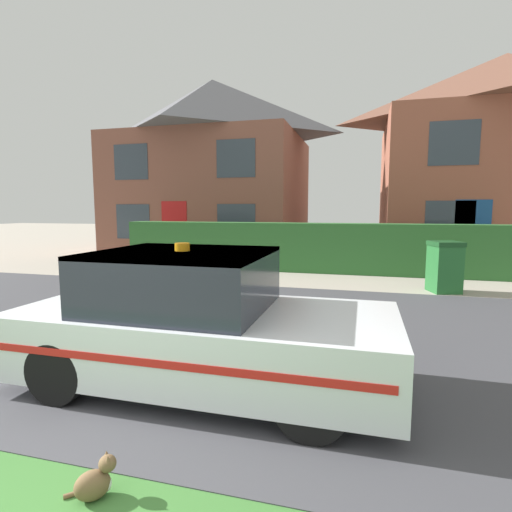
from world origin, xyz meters
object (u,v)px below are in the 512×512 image
Objects in this scene: house_right at (501,156)px; wheelie_bin at (445,267)px; cat at (96,481)px; house_left at (213,165)px; police_car at (199,323)px.

wheelie_bin is (-2.96, -7.08, -3.14)m from house_right.
cat is 0.29× the size of wheelie_bin.
house_left is 0.93× the size of house_right.
police_car reaches higher than cat.
wheelie_bin is at bearing 23.42° from cat.
house_right reaches higher than police_car.
cat is (0.02, -1.72, -0.54)m from police_car.
house_left is 6.95× the size of wheelie_bin.
police_car is 1.81m from cat.
house_right reaches higher than house_left.
house_left is at bearing -179.91° from house_right.
wheelie_bin is (3.34, 7.46, 0.45)m from cat.
house_left is at bearing 110.31° from police_car.
cat is 16.25m from house_right.
cat is at bearing -130.87° from wheelie_bin.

